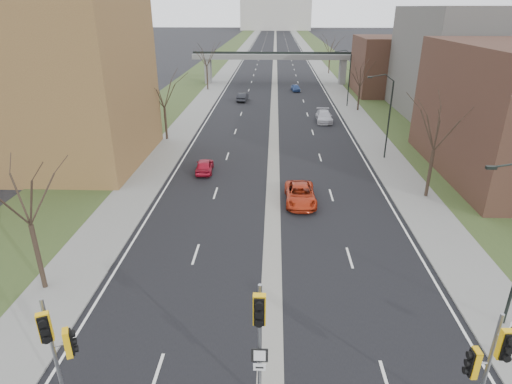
# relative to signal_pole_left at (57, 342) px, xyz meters

# --- Properties ---
(road_surface) EXTENTS (20.00, 600.00, 0.01)m
(road_surface) POSITION_rel_signal_pole_left_xyz_m (7.90, 149.91, -3.52)
(road_surface) COLOR black
(road_surface) RESTS_ON ground
(median_strip) EXTENTS (1.20, 600.00, 0.02)m
(median_strip) POSITION_rel_signal_pole_left_xyz_m (7.90, 149.91, -3.52)
(median_strip) COLOR gray
(median_strip) RESTS_ON ground
(sidewalk_right) EXTENTS (4.00, 600.00, 0.12)m
(sidewalk_right) POSITION_rel_signal_pole_left_xyz_m (19.90, 149.91, -3.46)
(sidewalk_right) COLOR gray
(sidewalk_right) RESTS_ON ground
(sidewalk_left) EXTENTS (4.00, 600.00, 0.12)m
(sidewalk_left) POSITION_rel_signal_pole_left_xyz_m (-4.10, 149.91, -3.46)
(sidewalk_left) COLOR gray
(sidewalk_left) RESTS_ON ground
(grass_verge_right) EXTENTS (8.00, 600.00, 0.10)m
(grass_verge_right) POSITION_rel_signal_pole_left_xyz_m (25.90, 149.91, -3.47)
(grass_verge_right) COLOR #2F401D
(grass_verge_right) RESTS_ON ground
(grass_verge_left) EXTENTS (8.00, 600.00, 0.10)m
(grass_verge_left) POSITION_rel_signal_pole_left_xyz_m (-10.10, 149.91, -3.47)
(grass_verge_left) COLOR #2F401D
(grass_verge_left) RESTS_ON ground
(apartment_building) EXTENTS (25.00, 16.00, 22.00)m
(apartment_building) POSITION_rel_signal_pole_left_xyz_m (-18.10, 29.91, 7.48)
(apartment_building) COLOR olive
(apartment_building) RESTS_ON ground
(commercial_block_mid) EXTENTS (18.00, 22.00, 15.00)m
(commercial_block_mid) POSITION_rel_signal_pole_left_xyz_m (35.90, 51.91, 3.98)
(commercial_block_mid) COLOR #585651
(commercial_block_mid) RESTS_ON ground
(commercial_block_far) EXTENTS (14.00, 14.00, 10.00)m
(commercial_block_far) POSITION_rel_signal_pole_left_xyz_m (29.90, 69.91, 1.48)
(commercial_block_far) COLOR #462B20
(commercial_block_far) RESTS_ON ground
(pedestrian_bridge) EXTENTS (34.00, 3.00, 6.45)m
(pedestrian_bridge) POSITION_rel_signal_pole_left_xyz_m (7.90, 79.91, 1.32)
(pedestrian_bridge) COLOR slate
(pedestrian_bridge) RESTS_ON ground
(capitol) EXTENTS (48.00, 42.00, 55.75)m
(capitol) POSITION_rel_signal_pole_left_xyz_m (7.90, 319.91, 15.08)
(capitol) COLOR beige
(capitol) RESTS_ON ground
(streetlight_mid) EXTENTS (2.61, 0.20, 8.70)m
(streetlight_mid) POSITION_rel_signal_pole_left_xyz_m (18.88, 31.91, 3.43)
(streetlight_mid) COLOR black
(streetlight_mid) RESTS_ON sidewalk_right
(streetlight_far) EXTENTS (2.61, 0.20, 8.70)m
(streetlight_far) POSITION_rel_signal_pole_left_xyz_m (18.88, 57.91, 3.43)
(streetlight_far) COLOR black
(streetlight_far) RESTS_ON sidewalk_right
(tree_left_a) EXTENTS (7.20, 7.20, 9.40)m
(tree_left_a) POSITION_rel_signal_pole_left_xyz_m (-5.10, 7.91, 3.11)
(tree_left_a) COLOR #382B21
(tree_left_a) RESTS_ON sidewalk_left
(tree_left_b) EXTENTS (6.75, 6.75, 8.81)m
(tree_left_b) POSITION_rel_signal_pole_left_xyz_m (-5.10, 37.91, 2.70)
(tree_left_b) COLOR #382B21
(tree_left_b) RESTS_ON sidewalk_left
(tree_left_c) EXTENTS (7.65, 7.65, 9.99)m
(tree_left_c) POSITION_rel_signal_pole_left_xyz_m (-5.10, 71.91, 3.52)
(tree_left_c) COLOR #382B21
(tree_left_c) RESTS_ON sidewalk_left
(tree_right_a) EXTENTS (7.20, 7.20, 9.40)m
(tree_right_a) POSITION_rel_signal_pole_left_xyz_m (20.90, 21.91, 3.11)
(tree_right_a) COLOR #382B21
(tree_right_a) RESTS_ON sidewalk_right
(tree_right_b) EXTENTS (6.30, 6.30, 8.22)m
(tree_right_b) POSITION_rel_signal_pole_left_xyz_m (20.90, 54.91, 2.30)
(tree_right_b) COLOR #382B21
(tree_right_b) RESTS_ON sidewalk_right
(tree_right_c) EXTENTS (7.65, 7.65, 9.99)m
(tree_right_c) POSITION_rel_signal_pole_left_xyz_m (20.90, 94.91, 3.52)
(tree_right_c) COLOR #382B21
(tree_right_c) RESTS_ON sidewalk_right
(signal_pole_left) EXTENTS (0.89, 1.25, 5.38)m
(signal_pole_left) POSITION_rel_signal_pole_left_xyz_m (0.00, 0.00, 0.00)
(signal_pole_left) COLOR gray
(signal_pole_left) RESTS_ON ground
(signal_pole_median) EXTENTS (0.66, 0.92, 5.71)m
(signal_pole_median) POSITION_rel_signal_pole_left_xyz_m (7.46, 0.51, 0.46)
(signal_pole_median) COLOR gray
(signal_pole_median) RESTS_ON ground
(signal_pole_right) EXTENTS (0.98, 0.94, 5.37)m
(signal_pole_right) POSITION_rel_signal_pole_left_xyz_m (15.49, -0.21, -0.01)
(signal_pole_right) COLOR gray
(signal_pole_right) RESTS_ON ground
(speed_limit_sign) EXTENTS (0.48, 0.14, 2.27)m
(speed_limit_sign) POSITION_rel_signal_pole_left_xyz_m (18.46, 3.30, -1.85)
(speed_limit_sign) COLOR black
(speed_limit_sign) RESTS_ON sidewalk_right
(car_left_near) EXTENTS (1.82, 4.04, 1.35)m
(car_left_near) POSITION_rel_signal_pole_left_xyz_m (1.17, 27.06, -2.85)
(car_left_near) COLOR #A91328
(car_left_near) RESTS_ON ground
(car_left_far) EXTENTS (1.80, 4.36, 1.40)m
(car_left_far) POSITION_rel_signal_pole_left_xyz_m (2.44, 61.57, -2.82)
(car_left_far) COLOR black
(car_left_far) RESTS_ON ground
(car_right_near) EXTENTS (2.50, 5.28, 1.46)m
(car_right_near) POSITION_rel_signal_pole_left_xyz_m (10.14, 20.32, -2.79)
(car_right_near) COLOR #B02D12
(car_right_near) RESTS_ON ground
(car_right_mid) EXTENTS (2.20, 5.25, 1.52)m
(car_right_mid) POSITION_rel_signal_pole_left_xyz_m (14.90, 47.71, -2.77)
(car_right_mid) COLOR #BCBBC3
(car_right_mid) RESTS_ON ground
(car_right_far) EXTENTS (1.93, 3.87, 1.27)m
(car_right_far) POSITION_rel_signal_pole_left_xyz_m (11.94, 71.36, -2.89)
(car_right_far) COLOR navy
(car_right_far) RESTS_ON ground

